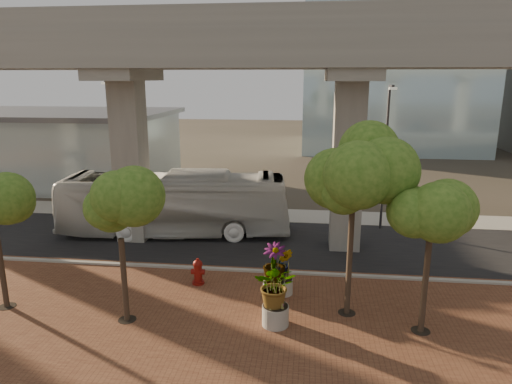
# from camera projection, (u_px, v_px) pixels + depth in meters

# --- Properties ---
(ground) EXTENTS (160.00, 160.00, 0.00)m
(ground) POSITION_uv_depth(u_px,v_px,m) (231.00, 256.00, 24.12)
(ground) COLOR #353027
(ground) RESTS_ON ground
(brick_plaza) EXTENTS (70.00, 13.00, 0.06)m
(brick_plaza) POSITION_uv_depth(u_px,v_px,m) (193.00, 339.00, 16.41)
(brick_plaza) COLOR brown
(brick_plaza) RESTS_ON ground
(asphalt_road) EXTENTS (90.00, 8.00, 0.04)m
(asphalt_road) POSITION_uv_depth(u_px,v_px,m) (237.00, 242.00, 26.04)
(asphalt_road) COLOR black
(asphalt_road) RESTS_ON ground
(curb_strip) EXTENTS (70.00, 0.25, 0.16)m
(curb_strip) POSITION_uv_depth(u_px,v_px,m) (224.00, 270.00, 22.17)
(curb_strip) COLOR #A19F96
(curb_strip) RESTS_ON ground
(far_sidewalk) EXTENTS (90.00, 3.00, 0.06)m
(far_sidewalk) POSITION_uv_depth(u_px,v_px,m) (250.00, 214.00, 31.33)
(far_sidewalk) COLOR #A19F96
(far_sidewalk) RESTS_ON ground
(transit_viaduct) EXTENTS (72.00, 5.60, 12.40)m
(transit_viaduct) POSITION_uv_depth(u_px,v_px,m) (236.00, 114.00, 24.27)
(transit_viaduct) COLOR gray
(transit_viaduct) RESTS_ON ground
(station_pavilion) EXTENTS (23.00, 13.00, 6.30)m
(station_pavilion) POSITION_uv_depth(u_px,v_px,m) (42.00, 146.00, 41.06)
(station_pavilion) COLOR #A8B9C0
(station_pavilion) RESTS_ON ground
(transit_bus) EXTENTS (13.73, 4.59, 3.76)m
(transit_bus) POSITION_uv_depth(u_px,v_px,m) (175.00, 204.00, 26.99)
(transit_bus) COLOR silver
(transit_bus) RESTS_ON ground
(fire_hydrant) EXTENTS (0.61, 0.55, 1.22)m
(fire_hydrant) POSITION_uv_depth(u_px,v_px,m) (198.00, 272.00, 20.59)
(fire_hydrant) COLOR maroon
(fire_hydrant) RESTS_ON ground
(planter_front) EXTENTS (2.25, 2.25, 2.47)m
(planter_front) POSITION_uv_depth(u_px,v_px,m) (276.00, 288.00, 16.92)
(planter_front) COLOR gray
(planter_front) RESTS_ON ground
(planter_right) EXTENTS (2.26, 2.26, 2.41)m
(planter_right) POSITION_uv_depth(u_px,v_px,m) (274.00, 266.00, 19.05)
(planter_right) COLOR gray
(planter_right) RESTS_ON ground
(planter_left) EXTENTS (1.92, 1.92, 2.12)m
(planter_left) POSITION_uv_depth(u_px,v_px,m) (283.00, 266.00, 19.47)
(planter_left) COLOR #AEAB9D
(planter_left) RESTS_ON ground
(street_tree_near_west) EXTENTS (3.32, 3.32, 5.81)m
(street_tree_near_west) POSITION_uv_depth(u_px,v_px,m) (119.00, 214.00, 16.60)
(street_tree_near_west) COLOR #433326
(street_tree_near_west) RESTS_ON ground
(street_tree_near_east) EXTENTS (4.10, 4.10, 7.30)m
(street_tree_near_east) POSITION_uv_depth(u_px,v_px,m) (354.00, 180.00, 16.83)
(street_tree_near_east) COLOR #433326
(street_tree_near_east) RESTS_ON ground
(street_tree_far_east) EXTENTS (3.47, 3.47, 6.25)m
(street_tree_far_east) POSITION_uv_depth(u_px,v_px,m) (432.00, 210.00, 15.73)
(street_tree_far_east) COLOR #433326
(street_tree_far_east) RESTS_ON ground
(streetlamp_west) EXTENTS (0.45, 1.30, 8.99)m
(streetlamp_west) POSITION_uv_depth(u_px,v_px,m) (117.00, 140.00, 29.63)
(streetlamp_west) COLOR #2E2E33
(streetlamp_west) RESTS_ON ground
(streetlamp_east) EXTENTS (0.43, 1.26, 8.73)m
(streetlamp_east) POSITION_uv_depth(u_px,v_px,m) (386.00, 148.00, 27.08)
(streetlamp_east) COLOR #2F2E33
(streetlamp_east) RESTS_ON ground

